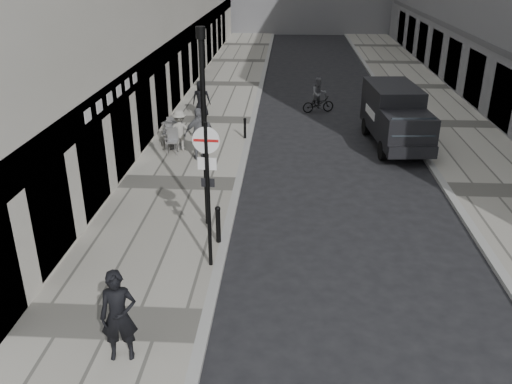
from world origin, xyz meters
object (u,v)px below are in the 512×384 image
panel_van (395,114)px  cyclist (318,99)px  lamppost (204,121)px  walking_man (119,316)px  sign_post (207,177)px

panel_van → cyclist: size_ratio=2.98×
lamppost → cyclist: lamppost is taller
lamppost → walking_man: bearing=-98.3°
sign_post → panel_van: 11.83m
sign_post → cyclist: 15.37m
cyclist → lamppost: bearing=-123.9°
sign_post → cyclist: bearing=81.3°
panel_van → cyclist: panel_van is taller
lamppost → cyclist: (3.72, 12.64, -2.51)m
sign_post → lamppost: bearing=103.8°
walking_man → cyclist: 18.92m
sign_post → lamppost: (-0.39, 2.26, 0.69)m
walking_man → cyclist: size_ratio=1.10×
cyclist → walking_man: bearing=-121.4°
panel_van → sign_post: bearing=-126.3°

